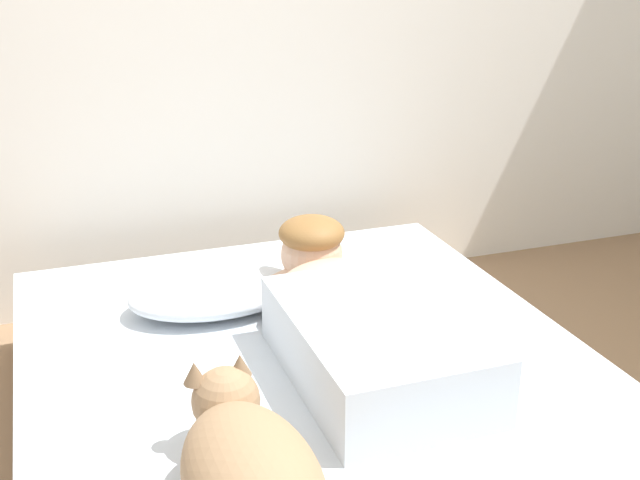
% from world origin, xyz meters
% --- Properties ---
extents(bed, '(1.54, 1.97, 0.28)m').
position_xyz_m(bed, '(0.00, 0.13, 0.14)').
color(bed, gray).
rests_on(bed, ground).
extents(pillow, '(0.52, 0.32, 0.11)m').
position_xyz_m(pillow, '(-0.17, 0.60, 0.34)').
color(pillow, silver).
rests_on(pillow, bed).
extents(person_lying, '(0.43, 0.92, 0.27)m').
position_xyz_m(person_lying, '(0.13, 0.20, 0.39)').
color(person_lying, silver).
rests_on(person_lying, bed).
extents(dog, '(0.26, 0.57, 0.21)m').
position_xyz_m(dog, '(-0.31, -0.33, 0.38)').
color(dog, '#9E7A56').
rests_on(dog, bed).
extents(coffee_cup, '(0.13, 0.09, 0.07)m').
position_xyz_m(coffee_cup, '(0.22, 0.54, 0.32)').
color(coffee_cup, white).
rests_on(coffee_cup, bed).
extents(cell_phone, '(0.07, 0.14, 0.01)m').
position_xyz_m(cell_phone, '(0.08, 0.10, 0.28)').
color(cell_phone, black).
rests_on(cell_phone, bed).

